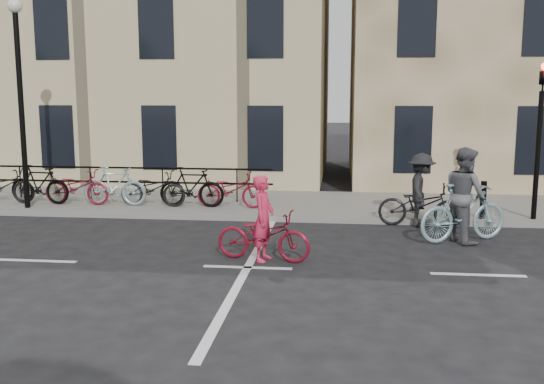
# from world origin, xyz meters

# --- Properties ---
(ground) EXTENTS (120.00, 120.00, 0.00)m
(ground) POSITION_xyz_m (0.00, 0.00, 0.00)
(ground) COLOR black
(ground) RESTS_ON ground
(sidewalk) EXTENTS (46.00, 4.00, 0.15)m
(sidewalk) POSITION_xyz_m (-4.00, 6.00, 0.07)
(sidewalk) COLOR slate
(sidewalk) RESTS_ON ground
(building_west) EXTENTS (20.00, 10.00, 10.00)m
(building_west) POSITION_xyz_m (-9.00, 13.00, 5.15)
(building_west) COLOR tan
(building_west) RESTS_ON sidewalk
(traffic_light) EXTENTS (0.18, 0.30, 3.90)m
(traffic_light) POSITION_xyz_m (6.20, 4.34, 2.45)
(traffic_light) COLOR black
(traffic_light) RESTS_ON sidewalk
(lamp_post) EXTENTS (0.36, 0.36, 5.28)m
(lamp_post) POSITION_xyz_m (-6.50, 4.40, 3.49)
(lamp_post) COLOR black
(lamp_post) RESTS_ON sidewalk
(bollard_east) EXTENTS (0.14, 0.14, 0.90)m
(bollard_east) POSITION_xyz_m (5.00, 4.25, 0.60)
(bollard_east) COLOR black
(bollard_east) RESTS_ON sidewalk
(parked_bikes) EXTENTS (8.30, 1.23, 1.05)m
(parked_bikes) POSITION_xyz_m (-4.35, 5.04, 0.64)
(parked_bikes) COLOR black
(parked_bikes) RESTS_ON sidewalk
(cyclist_pink) EXTENTS (1.89, 0.96, 1.60)m
(cyclist_pink) POSITION_xyz_m (0.22, 0.53, 0.56)
(cyclist_pink) COLOR maroon
(cyclist_pink) RESTS_ON ground
(cyclist_grey) EXTENTS (2.12, 1.40, 2.00)m
(cyclist_grey) POSITION_xyz_m (4.21, 2.47, 0.81)
(cyclist_grey) COLOR #8CB1B8
(cyclist_grey) RESTS_ON ground
(cyclist_dark) EXTENTS (2.01, 1.19, 1.73)m
(cyclist_dark) POSITION_xyz_m (3.50, 3.90, 0.68)
(cyclist_dark) COLOR black
(cyclist_dark) RESTS_ON ground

